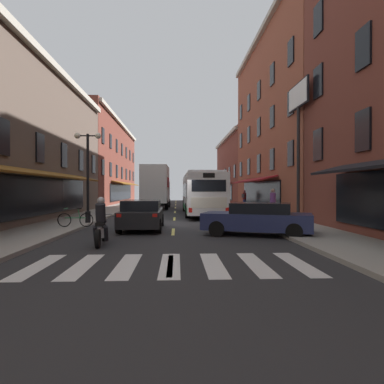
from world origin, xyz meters
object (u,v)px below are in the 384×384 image
at_px(sedan_far, 142,214).
at_px(motorcycle_rider, 101,224).
at_px(street_lamp_twin, 88,173).
at_px(pedestrian_mid, 273,202).
at_px(sedan_mid, 257,219).
at_px(billboard_sign, 298,116).
at_px(box_truck, 156,188).
at_px(transit_bus, 201,193).
at_px(pedestrian_near, 244,199).
at_px(sedan_near, 162,199).
at_px(bicycle_near, 75,219).

relative_size(sedan_far, motorcycle_rider, 2.06).
height_order(sedan_far, street_lamp_twin, street_lamp_twin).
bearing_deg(pedestrian_mid, sedan_mid, -98.24).
xyz_separation_m(billboard_sign, sedan_far, (-8.56, -2.47, -5.34)).
relative_size(billboard_sign, motorcycle_rider, 3.77).
bearing_deg(box_truck, street_lamp_twin, -100.80).
bearing_deg(transit_bus, sedan_far, -111.08).
height_order(transit_bus, pedestrian_near, transit_bus).
xyz_separation_m(pedestrian_near, pedestrian_mid, (-0.30, -10.27, 0.04)).
height_order(box_truck, pedestrian_mid, box_truck).
relative_size(billboard_sign, transit_bus, 0.70).
relative_size(billboard_sign, street_lamp_twin, 1.62).
bearing_deg(pedestrian_near, sedan_near, 167.67).
xyz_separation_m(transit_bus, bicycle_near, (-6.69, -9.16, -1.14)).
bearing_deg(sedan_mid, box_truck, 106.06).
height_order(box_truck, sedan_near, box_truck).
xyz_separation_m(box_truck, pedestrian_near, (8.49, -1.29, -1.06)).
xyz_separation_m(billboard_sign, sedan_near, (-8.84, 24.34, -5.39)).
bearing_deg(transit_bus, sedan_mid, -82.51).
distance_m(transit_bus, sedan_mid, 11.55).
height_order(box_truck, sedan_mid, box_truck).
distance_m(box_truck, sedan_near, 10.41).
relative_size(sedan_near, pedestrian_mid, 2.55).
bearing_deg(billboard_sign, transit_bus, 126.83).
distance_m(transit_bus, pedestrian_mid, 6.06).
bearing_deg(motorcycle_rider, bicycle_near, 117.17).
xyz_separation_m(billboard_sign, pedestrian_mid, (-0.72, 2.47, -4.97)).
distance_m(pedestrian_mid, street_lamp_twin, 11.46).
height_order(pedestrian_near, street_lamp_twin, street_lamp_twin).
height_order(transit_bus, sedan_far, transit_bus).
relative_size(bicycle_near, street_lamp_twin, 0.35).
bearing_deg(pedestrian_mid, sedan_near, 123.41).
bearing_deg(box_truck, motorcycle_rider, -91.66).
bearing_deg(box_truck, sedan_far, -88.75).
height_order(sedan_mid, bicycle_near, sedan_mid).
relative_size(transit_bus, sedan_far, 2.63).
xyz_separation_m(sedan_far, pedestrian_mid, (7.84, 4.94, 0.37)).
bearing_deg(transit_bus, pedestrian_near, 52.73).
distance_m(box_truck, sedan_mid, 19.56).
height_order(sedan_mid, sedan_far, sedan_far).
bearing_deg(pedestrian_near, street_lamp_twin, -88.81).
bearing_deg(billboard_sign, pedestrian_mid, 106.23).
relative_size(sedan_far, pedestrian_mid, 2.32).
xyz_separation_m(pedestrian_near, street_lamp_twin, (-11.25, -13.16, 1.77)).
xyz_separation_m(pedestrian_mid, street_lamp_twin, (-10.95, -2.89, 1.73)).
height_order(transit_bus, motorcycle_rider, transit_bus).
distance_m(sedan_mid, pedestrian_mid, 7.72).
xyz_separation_m(motorcycle_rider, pedestrian_mid, (8.80, 9.20, 0.39)).
distance_m(sedan_mid, motorcycle_rider, 6.33).
bearing_deg(box_truck, billboard_sign, -57.57).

